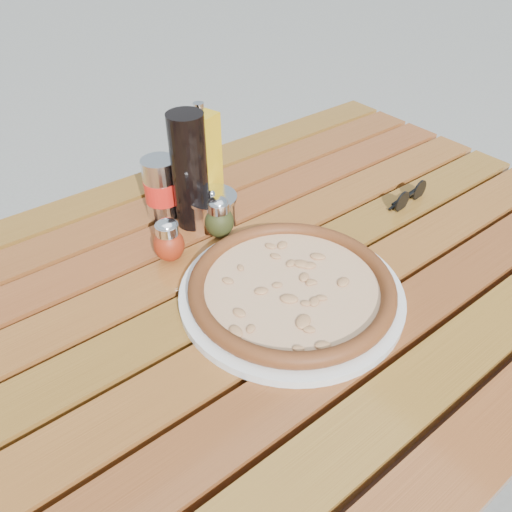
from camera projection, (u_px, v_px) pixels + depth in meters
ground at (261, 491)px, 1.31m from camera, size 60.00×60.00×0.00m
table at (263, 308)px, 0.89m from camera, size 1.40×0.90×0.75m
plate at (291, 293)px, 0.80m from camera, size 0.37×0.37×0.01m
pizza at (292, 286)px, 0.79m from camera, size 0.36×0.36×0.03m
pepper_shaker at (169, 241)px, 0.86m from camera, size 0.06×0.06×0.08m
oregano_shaker at (219, 218)px, 0.91m from camera, size 0.06×0.06×0.08m
dark_bottle at (190, 172)px, 0.90m from camera, size 0.08×0.08×0.22m
soda_can at (162, 188)px, 0.96m from camera, size 0.09×0.09×0.12m
olive_oil_cruet at (203, 160)px, 0.97m from camera, size 0.07×0.07×0.21m
parmesan_tin at (212, 209)px, 0.95m from camera, size 0.11×0.11×0.07m
sunglasses at (410, 196)px, 1.02m from camera, size 0.11×0.03×0.04m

